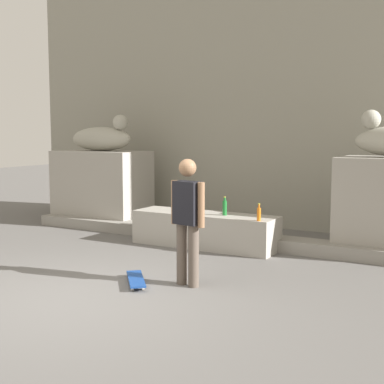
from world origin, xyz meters
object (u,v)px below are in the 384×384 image
Objects in this scene: bottle_green at (225,207)px; skater at (188,216)px; bottle_orange at (259,214)px; skateboard at (136,279)px; statue_reclining_left at (102,138)px.

skater is at bearing -76.00° from bottle_green.
skateboard is at bearing -110.33° from bottle_orange.
skateboard is 2.56m from bottle_green.
skater reaches higher than bottle_orange.
bottle_orange is (4.21, -1.26, -1.18)m from statue_reclining_left.
bottle_orange is (0.19, 1.94, -0.21)m from skater.
skateboard is 2.45m from bottle_orange.
bottle_green reaches higher than bottle_orange.
bottle_orange is (0.82, 2.22, 0.65)m from skateboard.
skater is (4.02, -3.20, -0.96)m from statue_reclining_left.
bottle_orange is (0.73, -0.25, -0.02)m from bottle_green.
skateboard is 2.63× the size of bottle_orange.
skater is 5.20× the size of bottle_green.
bottle_green is (-0.55, 2.19, -0.19)m from skater.
bottle_orange is at bearing -86.08° from skater.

